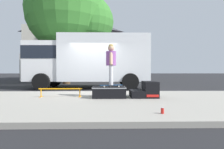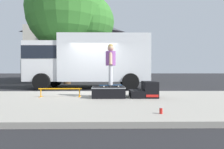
{
  "view_description": "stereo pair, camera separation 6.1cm",
  "coord_description": "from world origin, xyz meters",
  "px_view_note": "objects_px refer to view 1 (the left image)",
  "views": [
    {
      "loc": [
        0.74,
        -8.73,
        1.02
      ],
      "look_at": [
        0.92,
        -0.55,
        0.86
      ],
      "focal_mm": 29.61,
      "sensor_mm": 36.0,
      "label": 1
    },
    {
      "loc": [
        0.8,
        -8.73,
        1.02
      ],
      "look_at": [
        0.92,
        -0.55,
        0.86
      ],
      "focal_mm": 29.61,
      "sensor_mm": 36.0,
      "label": 2
    }
  ],
  "objects_px": {
    "skate_box": "(109,92)",
    "skater_kid": "(111,61)",
    "street_tree_main": "(71,14)",
    "soda_can": "(162,111)",
    "grind_rail": "(60,90)",
    "skateboard": "(111,85)",
    "box_truck": "(88,59)",
    "kicker_ramp": "(146,91)"
  },
  "relations": [
    {
      "from": "skater_kid",
      "to": "grind_rail",
      "type": "bearing_deg",
      "value": 175.82
    },
    {
      "from": "skater_kid",
      "to": "box_truck",
      "type": "xyz_separation_m",
      "value": [
        -1.29,
        4.63,
        0.34
      ]
    },
    {
      "from": "skate_box",
      "to": "street_tree_main",
      "type": "relative_size",
      "value": 0.13
    },
    {
      "from": "kicker_ramp",
      "to": "street_tree_main",
      "type": "distance_m",
      "value": 10.5
    },
    {
      "from": "skate_box",
      "to": "soda_can",
      "type": "relative_size",
      "value": 8.84
    },
    {
      "from": "soda_can",
      "to": "street_tree_main",
      "type": "relative_size",
      "value": 0.01
    },
    {
      "from": "skateboard",
      "to": "grind_rail",
      "type": "bearing_deg",
      "value": 175.82
    },
    {
      "from": "street_tree_main",
      "to": "skateboard",
      "type": "bearing_deg",
      "value": -69.91
    },
    {
      "from": "soda_can",
      "to": "box_truck",
      "type": "xyz_separation_m",
      "value": [
        -2.33,
        7.08,
        1.52
      ]
    },
    {
      "from": "grind_rail",
      "to": "skateboard",
      "type": "distance_m",
      "value": 1.77
    },
    {
      "from": "kicker_ramp",
      "to": "box_truck",
      "type": "relative_size",
      "value": 0.13
    },
    {
      "from": "skater_kid",
      "to": "soda_can",
      "type": "bearing_deg",
      "value": -67.04
    },
    {
      "from": "grind_rail",
      "to": "soda_can",
      "type": "distance_m",
      "value": 3.81
    },
    {
      "from": "skateboard",
      "to": "soda_can",
      "type": "bearing_deg",
      "value": -67.04
    },
    {
      "from": "skate_box",
      "to": "soda_can",
      "type": "bearing_deg",
      "value": -65.61
    },
    {
      "from": "skater_kid",
      "to": "box_truck",
      "type": "height_order",
      "value": "box_truck"
    },
    {
      "from": "grind_rail",
      "to": "box_truck",
      "type": "relative_size",
      "value": 0.22
    },
    {
      "from": "street_tree_main",
      "to": "box_truck",
      "type": "bearing_deg",
      "value": -64.38
    },
    {
      "from": "skate_box",
      "to": "skater_kid",
      "type": "xyz_separation_m",
      "value": [
        0.07,
        0.01,
        1.05
      ]
    },
    {
      "from": "box_truck",
      "to": "street_tree_main",
      "type": "relative_size",
      "value": 0.8
    },
    {
      "from": "skater_kid",
      "to": "skate_box",
      "type": "bearing_deg",
      "value": -167.38
    },
    {
      "from": "skateboard",
      "to": "soda_can",
      "type": "relative_size",
      "value": 6.39
    },
    {
      "from": "grind_rail",
      "to": "street_tree_main",
      "type": "relative_size",
      "value": 0.17
    },
    {
      "from": "grind_rail",
      "to": "street_tree_main",
      "type": "xyz_separation_m",
      "value": [
        -1.23,
        8.03,
        5.09
      ]
    },
    {
      "from": "grind_rail",
      "to": "skater_kid",
      "type": "relative_size",
      "value": 1.07
    },
    {
      "from": "skate_box",
      "to": "grind_rail",
      "type": "distance_m",
      "value": 1.69
    },
    {
      "from": "skater_kid",
      "to": "street_tree_main",
      "type": "bearing_deg",
      "value": 110.09
    },
    {
      "from": "kicker_ramp",
      "to": "grind_rail",
      "type": "relative_size",
      "value": 0.6
    },
    {
      "from": "skateboard",
      "to": "skater_kid",
      "type": "bearing_deg",
      "value": -90.0
    },
    {
      "from": "grind_rail",
      "to": "street_tree_main",
      "type": "height_order",
      "value": "street_tree_main"
    },
    {
      "from": "skate_box",
      "to": "skater_kid",
      "type": "relative_size",
      "value": 0.8
    },
    {
      "from": "box_truck",
      "to": "street_tree_main",
      "type": "height_order",
      "value": "street_tree_main"
    },
    {
      "from": "street_tree_main",
      "to": "skate_box",
      "type": "bearing_deg",
      "value": -70.36
    },
    {
      "from": "skateboard",
      "to": "street_tree_main",
      "type": "height_order",
      "value": "street_tree_main"
    },
    {
      "from": "kicker_ramp",
      "to": "soda_can",
      "type": "relative_size",
      "value": 7.19
    },
    {
      "from": "skate_box",
      "to": "skateboard",
      "type": "bearing_deg",
      "value": 12.62
    },
    {
      "from": "grind_rail",
      "to": "skateboard",
      "type": "height_order",
      "value": "skateboard"
    },
    {
      "from": "skate_box",
      "to": "street_tree_main",
      "type": "height_order",
      "value": "street_tree_main"
    },
    {
      "from": "kicker_ramp",
      "to": "street_tree_main",
      "type": "bearing_deg",
      "value": 117.1
    },
    {
      "from": "grind_rail",
      "to": "skateboard",
      "type": "bearing_deg",
      "value": -4.18
    },
    {
      "from": "kicker_ramp",
      "to": "street_tree_main",
      "type": "xyz_separation_m",
      "value": [
        -4.18,
        8.17,
        5.09
      ]
    },
    {
      "from": "kicker_ramp",
      "to": "grind_rail",
      "type": "height_order",
      "value": "kicker_ramp"
    }
  ]
}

